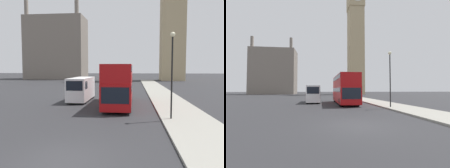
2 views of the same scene
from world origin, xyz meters
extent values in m
plane|color=#28282B|center=(0.00, 0.00, 0.00)|extent=(300.00, 300.00, 0.00)
cube|color=tan|center=(14.67, 60.95, 20.54)|extent=(6.94, 6.94, 41.09)
cube|color=slate|center=(-24.19, 66.64, 10.72)|extent=(20.08, 11.00, 21.45)
cylinder|color=slate|center=(-32.72, 61.96, 23.81)|extent=(1.32, 1.32, 4.72)
cylinder|color=slate|center=(-15.65, 61.96, 23.81)|extent=(1.32, 1.32, 4.72)
cube|color=#A80F11|center=(1.49, 13.67, 1.40)|extent=(2.57, 10.14, 2.23)
cube|color=#A80F11|center=(1.49, 13.67, 3.35)|extent=(2.57, 9.93, 1.68)
cube|color=black|center=(1.49, 13.67, 2.08)|extent=(2.61, 9.73, 0.55)
cube|color=black|center=(1.49, 13.67, 3.82)|extent=(2.61, 9.53, 0.55)
cube|color=black|center=(1.49, 8.59, 1.66)|extent=(2.26, 0.03, 1.34)
cylinder|color=black|center=(0.56, 10.13, 0.51)|extent=(0.72, 1.02, 1.02)
cylinder|color=black|center=(2.41, 10.13, 0.51)|extent=(0.72, 1.02, 1.02)
cylinder|color=black|center=(0.56, 17.22, 0.51)|extent=(0.72, 1.02, 1.02)
cylinder|color=black|center=(2.41, 17.22, 0.51)|extent=(0.72, 1.02, 1.02)
cube|color=white|center=(-3.18, 16.47, 1.46)|extent=(2.06, 6.18, 2.53)
cube|color=black|center=(-3.18, 13.36, 2.02)|extent=(1.75, 0.02, 1.01)
cube|color=black|center=(-3.18, 14.46, 2.02)|extent=(2.09, 1.11, 0.81)
cylinder|color=black|center=(-3.95, 14.36, 0.36)|extent=(0.52, 0.72, 0.72)
cylinder|color=black|center=(-2.40, 14.36, 0.36)|extent=(0.52, 0.72, 0.72)
cylinder|color=black|center=(-3.95, 18.57, 0.36)|extent=(0.52, 0.72, 0.72)
cylinder|color=black|center=(-2.40, 18.57, 0.36)|extent=(0.52, 0.72, 0.72)
cylinder|color=black|center=(5.73, 7.54, 3.12)|extent=(0.12, 0.12, 5.94)
sphere|color=beige|center=(5.73, 7.54, 6.27)|extent=(0.36, 0.36, 0.36)
camera|label=1|loc=(2.99, -8.66, 3.87)|focal=35.00mm
camera|label=2|loc=(-2.15, -8.56, 2.07)|focal=24.00mm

